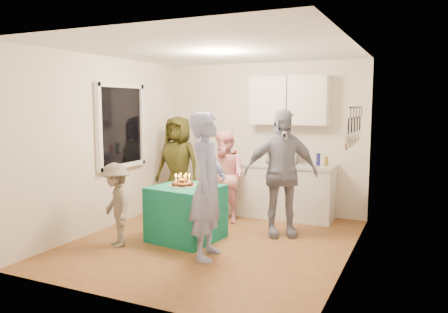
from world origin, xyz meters
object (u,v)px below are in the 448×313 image
at_px(microwave, 282,155).
at_px(woman_back_left, 178,164).
at_px(counter, 268,190).
at_px(party_table, 186,213).
at_px(punch_jar, 209,173).
at_px(child_near_left, 116,205).
at_px(woman_back_right, 281,173).
at_px(man_birthday, 208,186).
at_px(woman_back_center, 225,177).

distance_m(microwave, woman_back_left, 1.83).
bearing_deg(counter, microwave, 0.00).
relative_size(counter, party_table, 2.59).
bearing_deg(punch_jar, woman_back_left, 135.34).
bearing_deg(child_near_left, woman_back_right, 72.99).
xyz_separation_m(party_table, child_near_left, (-0.71, -0.64, 0.18)).
bearing_deg(woman_back_left, woman_back_right, -15.91).
bearing_deg(man_birthday, woman_back_center, 6.68).
bearing_deg(child_near_left, woman_back_center, 100.78).
distance_m(punch_jar, man_birthday, 0.77).
distance_m(man_birthday, woman_back_center, 1.68).
bearing_deg(woman_back_center, man_birthday, -53.67).
bearing_deg(woman_back_center, punch_jar, -60.92).
distance_m(woman_back_left, woman_back_center, 1.08).
bearing_deg(woman_back_center, woman_back_left, -176.11).
relative_size(woman_back_left, child_near_left, 1.50).
distance_m(counter, child_near_left, 2.73).
bearing_deg(man_birthday, punch_jar, 15.31).
bearing_deg(microwave, counter, 170.30).
relative_size(punch_jar, man_birthday, 0.19).
distance_m(microwave, party_table, 2.06).
xyz_separation_m(punch_jar, woman_back_right, (0.87, 0.57, -0.02)).
bearing_deg(punch_jar, microwave, 70.02).
height_order(punch_jar, woman_back_right, woman_back_right).
xyz_separation_m(microwave, woman_back_right, (0.30, -1.01, -0.13)).
bearing_deg(punch_jar, counter, 78.16).
xyz_separation_m(microwave, woman_back_left, (-1.77, -0.39, -0.21)).
relative_size(microwave, woman_back_center, 0.34).
bearing_deg(woman_back_right, man_birthday, -141.59).
xyz_separation_m(counter, punch_jar, (-0.33, -1.58, 0.50)).
bearing_deg(microwave, woman_back_center, -147.12).
height_order(microwave, man_birthday, man_birthday).
height_order(microwave, woman_back_left, woman_back_left).
bearing_deg(woman_back_center, microwave, 61.66).
height_order(punch_jar, woman_back_center, woman_back_center).
bearing_deg(woman_back_left, microwave, 13.15).
distance_m(microwave, man_birthday, 2.29).
bearing_deg(counter, woman_back_center, -126.05).
relative_size(man_birthday, woman_back_left, 1.07).
bearing_deg(microwave, punch_jar, -119.68).
distance_m(woman_back_right, child_near_left, 2.33).
relative_size(counter, punch_jar, 6.47).
distance_m(counter, man_birthday, 2.32).
relative_size(party_table, woman_back_left, 0.51).
xyz_separation_m(punch_jar, man_birthday, (0.34, -0.69, -0.03)).
distance_m(man_birthday, child_near_left, 1.35).
xyz_separation_m(counter, microwave, (0.24, 0.00, 0.62)).
bearing_deg(party_table, woman_back_right, 33.62).
xyz_separation_m(party_table, woman_back_right, (1.13, 0.75, 0.53)).
bearing_deg(counter, child_near_left, -118.47).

